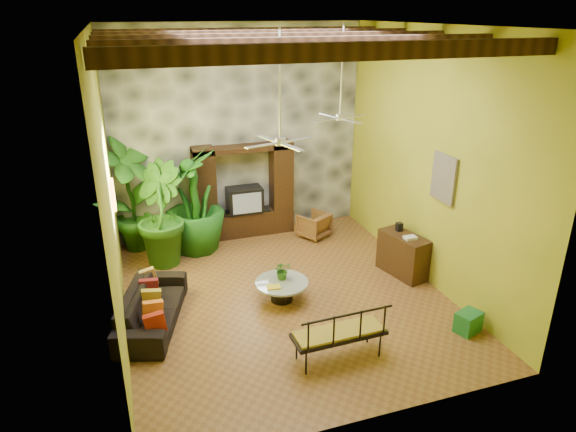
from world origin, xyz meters
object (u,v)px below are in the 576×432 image
object	(u,v)px
wicker_armchair	(314,225)
green_bin	(468,322)
tall_plant_a	(130,194)
tall_plant_c	(194,201)
side_console	(403,255)
sofa	(152,307)
iron_bench	(341,332)
ceiling_fan_front	(280,130)
tall_plant_b	(159,214)
ceiling_fan_back	(341,107)
entertainment_center	(244,198)
coffee_table	(282,288)

from	to	relation	value
wicker_armchair	green_bin	world-z (taller)	wicker_armchair
green_bin	tall_plant_a	bearing A→B (deg)	135.12
tall_plant_c	side_console	xyz separation A→B (m)	(3.93, -2.58, -0.75)
sofa	wicker_armchair	world-z (taller)	sofa
iron_bench	side_console	size ratio (longest dim) A/B	1.37
iron_bench	green_bin	distance (m)	2.47
ceiling_fan_front	tall_plant_a	size ratio (longest dim) A/B	0.68
tall_plant_b	wicker_armchair	bearing A→B (deg)	3.01
ceiling_fan_back	side_console	distance (m)	3.34
entertainment_center	ceiling_fan_front	bearing A→B (deg)	-93.24
entertainment_center	coffee_table	size ratio (longest dim) A/B	2.34
entertainment_center	tall_plant_a	size ratio (longest dim) A/B	0.88
ceiling_fan_front	tall_plant_b	distance (m)	3.98
side_console	ceiling_fan_front	bearing A→B (deg)	175.74
coffee_table	ceiling_fan_back	bearing A→B (deg)	38.45
sofa	tall_plant_c	bearing A→B (deg)	-6.45
tall_plant_c	coffee_table	size ratio (longest dim) A/B	2.33
coffee_table	side_console	distance (m)	2.77
wicker_armchair	tall_plant_b	world-z (taller)	tall_plant_b
wicker_armchair	side_console	xyz separation A→B (m)	(1.08, -2.40, 0.14)
ceiling_fan_back	tall_plant_c	world-z (taller)	ceiling_fan_back
tall_plant_a	green_bin	xyz separation A→B (m)	(5.30, -5.28, -1.18)
ceiling_fan_front	side_console	xyz separation A→B (m)	(2.85, 0.45, -2.96)
ceiling_fan_front	green_bin	world-z (taller)	ceiling_fan_front
ceiling_fan_back	entertainment_center	bearing A→B (deg)	129.57
tall_plant_b	entertainment_center	bearing A→B (deg)	22.63
ceiling_fan_front	tall_plant_c	distance (m)	3.90
green_bin	iron_bench	bearing A→B (deg)	-179.42
tall_plant_a	green_bin	distance (m)	7.57
iron_bench	side_console	world-z (taller)	iron_bench
entertainment_center	tall_plant_a	xyz separation A→B (m)	(-2.65, -0.05, 0.40)
tall_plant_b	coffee_table	distance (m)	3.26
ceiling_fan_front	wicker_armchair	world-z (taller)	ceiling_fan_front
entertainment_center	sofa	bearing A→B (deg)	-127.55
wicker_armchair	tall_plant_c	bearing A→B (deg)	-32.96
wicker_armchair	coffee_table	bearing A→B (deg)	27.95
tall_plant_b	coffee_table	bearing A→B (deg)	-50.14
ceiling_fan_back	tall_plant_c	size ratio (longest dim) A/B	0.78
tall_plant_c	coffee_table	xyz separation A→B (m)	(1.18, -2.78, -0.94)
tall_plant_a	coffee_table	distance (m)	4.27
ceiling_fan_front	green_bin	size ratio (longest dim) A/B	4.34
sofa	green_bin	distance (m)	5.57
ceiling_fan_back	side_console	bearing A→B (deg)	-47.65
ceiling_fan_front	tall_plant_a	xyz separation A→B (m)	(-2.45, 3.49, -2.03)
tall_plant_c	coffee_table	world-z (taller)	tall_plant_c
entertainment_center	side_console	bearing A→B (deg)	-49.37
ceiling_fan_back	green_bin	size ratio (longest dim) A/B	4.34
ceiling_fan_back	tall_plant_a	bearing A→B (deg)	156.02
wicker_armchair	side_console	size ratio (longest dim) A/B	0.61
iron_bench	green_bin	world-z (taller)	iron_bench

